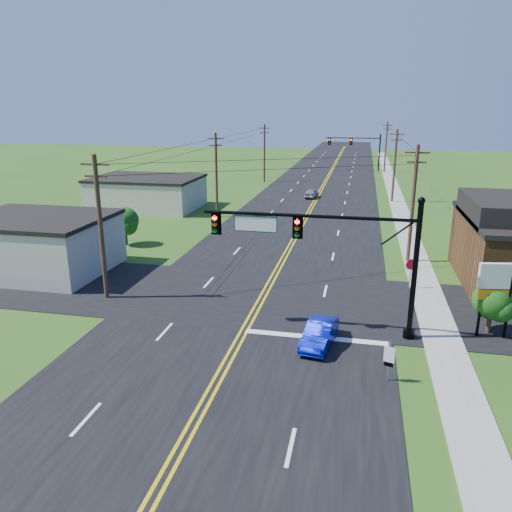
% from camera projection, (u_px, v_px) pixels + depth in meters
% --- Properties ---
extents(ground, '(260.00, 260.00, 0.00)m').
position_uv_depth(ground, '(201.00, 403.00, 20.42)').
color(ground, '#244D16').
rests_on(ground, ground).
extents(road_main, '(16.00, 220.00, 0.04)m').
position_uv_depth(road_main, '(316.00, 196.00, 67.26)').
color(road_main, black).
rests_on(road_main, ground).
extents(road_cross, '(70.00, 10.00, 0.04)m').
position_uv_depth(road_cross, '(260.00, 298.00, 31.66)').
color(road_cross, black).
rests_on(road_cross, ground).
extents(sidewalk, '(2.00, 160.00, 0.08)m').
position_uv_depth(sidewalk, '(402.00, 215.00, 55.79)').
color(sidewalk, gray).
rests_on(sidewalk, ground).
extents(signal_mast_main, '(11.30, 0.60, 7.48)m').
position_uv_depth(signal_mast_main, '(327.00, 246.00, 25.69)').
color(signal_mast_main, black).
rests_on(signal_mast_main, ground).
extents(signal_mast_far, '(10.98, 0.60, 7.48)m').
position_uv_depth(signal_mast_far, '(356.00, 146.00, 93.17)').
color(signal_mast_far, black).
rests_on(signal_mast_far, ground).
extents(cream_bldg_near, '(10.20, 8.20, 4.10)m').
position_uv_depth(cream_bldg_near, '(37.00, 244.00, 36.33)').
color(cream_bldg_near, beige).
rests_on(cream_bldg_near, ground).
extents(cream_bldg_far, '(12.20, 9.20, 3.70)m').
position_uv_depth(cream_bldg_far, '(147.00, 192.00, 59.27)').
color(cream_bldg_far, beige).
rests_on(cream_bldg_far, ground).
extents(utility_pole_left_a, '(1.80, 0.28, 9.00)m').
position_uv_depth(utility_pole_left_a, '(100.00, 225.00, 30.32)').
color(utility_pole_left_a, '#39251A').
rests_on(utility_pole_left_a, ground).
extents(utility_pole_left_b, '(1.80, 0.28, 9.00)m').
position_uv_depth(utility_pole_left_b, '(216.00, 174.00, 53.74)').
color(utility_pole_left_b, '#39251A').
rests_on(utility_pole_left_b, ground).
extents(utility_pole_left_c, '(1.80, 0.28, 9.00)m').
position_uv_depth(utility_pole_left_c, '(264.00, 152.00, 79.03)').
color(utility_pole_left_c, '#39251A').
rests_on(utility_pole_left_c, ground).
extents(utility_pole_right_a, '(1.80, 0.28, 9.00)m').
position_uv_depth(utility_pole_right_a, '(413.00, 202.00, 37.72)').
color(utility_pole_right_a, '#39251A').
rests_on(utility_pole_right_a, ground).
extents(utility_pole_right_b, '(1.80, 0.28, 9.00)m').
position_uv_depth(utility_pole_right_b, '(395.00, 164.00, 62.08)').
color(utility_pole_right_b, '#39251A').
rests_on(utility_pole_right_b, ground).
extents(utility_pole_right_c, '(1.80, 0.28, 9.00)m').
position_uv_depth(utility_pole_right_c, '(386.00, 146.00, 90.18)').
color(utility_pole_right_c, '#39251A').
rests_on(utility_pole_right_c, ground).
extents(tree_right_back, '(3.00, 3.00, 4.10)m').
position_uv_depth(tree_right_back, '(485.00, 222.00, 40.85)').
color(tree_right_back, '#39251A').
rests_on(tree_right_back, ground).
extents(shrub_corner, '(2.00, 2.00, 2.86)m').
position_uv_depth(shrub_corner, '(492.00, 301.00, 26.21)').
color(shrub_corner, '#39251A').
rests_on(shrub_corner, ground).
extents(tree_left, '(2.40, 2.40, 3.37)m').
position_uv_depth(tree_left, '(125.00, 221.00, 43.20)').
color(tree_left, '#39251A').
rests_on(tree_left, ground).
extents(blue_car, '(1.82, 3.85, 1.22)m').
position_uv_depth(blue_car, '(319.00, 334.00, 25.21)').
color(blue_car, '#0714A7').
rests_on(blue_car, ground).
extents(distant_car, '(1.77, 3.65, 1.20)m').
position_uv_depth(distant_car, '(312.00, 193.00, 66.01)').
color(distant_car, '#9D9DA1').
rests_on(distant_car, ground).
extents(route_sign, '(0.47, 0.19, 1.94)m').
position_uv_depth(route_sign, '(389.00, 358.00, 21.74)').
color(route_sign, slate).
rests_on(route_sign, ground).
extents(stop_sign, '(0.71, 0.32, 2.10)m').
position_uv_depth(stop_sign, '(411.00, 267.00, 32.76)').
color(stop_sign, slate).
rests_on(stop_sign, ground).
extents(pylon_sign, '(2.01, 0.59, 4.09)m').
position_uv_depth(pylon_sign, '(498.00, 284.00, 25.41)').
color(pylon_sign, black).
rests_on(pylon_sign, ground).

